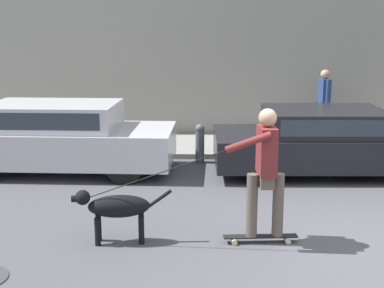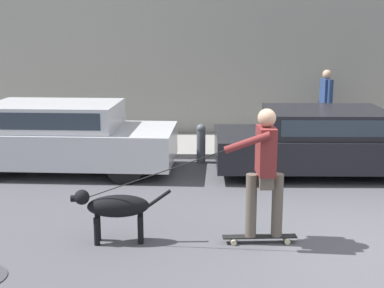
# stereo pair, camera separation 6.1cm
# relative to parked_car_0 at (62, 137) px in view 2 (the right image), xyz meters

# --- Properties ---
(ground_plane) EXTENTS (36.00, 36.00, 0.00)m
(ground_plane) POSITION_rel_parked_car_0_xyz_m (4.41, -3.47, -0.62)
(ground_plane) COLOR #47474C
(back_wall) EXTENTS (32.00, 0.30, 4.21)m
(back_wall) POSITION_rel_parked_car_0_xyz_m (4.41, 3.29, 1.48)
(back_wall) COLOR gray
(back_wall) RESTS_ON ground_plane
(sidewalk_curb) EXTENTS (30.00, 2.17, 0.10)m
(sidewalk_curb) POSITION_rel_parked_car_0_xyz_m (4.41, 2.04, -0.57)
(sidewalk_curb) COLOR gray
(sidewalk_curb) RESTS_ON ground_plane
(parked_car_0) EXTENTS (3.98, 1.80, 1.25)m
(parked_car_0) POSITION_rel_parked_car_0_xyz_m (0.00, 0.00, 0.00)
(parked_car_0) COLOR black
(parked_car_0) RESTS_ON ground_plane
(parked_car_1) EXTENTS (4.22, 1.85, 1.15)m
(parked_car_1) POSITION_rel_parked_car_0_xyz_m (4.82, -0.00, -0.06)
(parked_car_1) COLOR black
(parked_car_1) RESTS_ON ground_plane
(dog) EXTENTS (1.20, 0.35, 0.67)m
(dog) POSITION_rel_parked_car_0_xyz_m (1.50, -3.27, -0.18)
(dog) COLOR black
(dog) RESTS_ON ground_plane
(skateboarder) EXTENTS (2.59, 0.55, 1.64)m
(skateboarder) POSITION_rel_parked_car_0_xyz_m (3.27, -3.24, 0.32)
(skateboarder) COLOR beige
(skateboarder) RESTS_ON ground_plane
(pedestrian_with_bag) EXTENTS (0.22, 0.64, 1.56)m
(pedestrian_with_bag) POSITION_rel_parked_car_0_xyz_m (5.23, 2.49, 0.34)
(pedestrian_with_bag) COLOR brown
(pedestrian_with_bag) RESTS_ON sidewalk_curb
(fire_hydrant) EXTENTS (0.18, 0.18, 0.75)m
(fire_hydrant) POSITION_rel_parked_car_0_xyz_m (2.49, 0.70, -0.23)
(fire_hydrant) COLOR #4C5156
(fire_hydrant) RESTS_ON ground_plane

